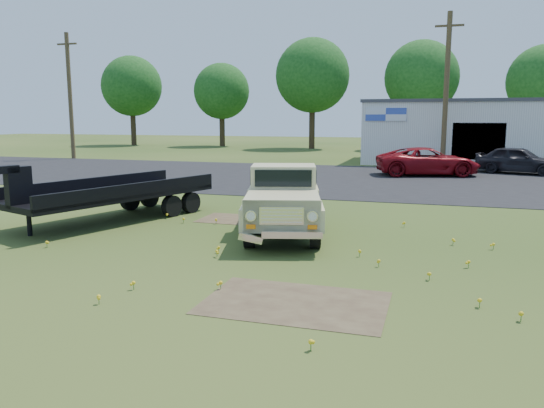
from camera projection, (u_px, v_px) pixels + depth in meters
The scene contains 16 objects.
ground at pixel (265, 252), 12.02m from camera, with size 140.00×140.00×0.00m, color #274014.
asphalt_lot at pixel (358, 179), 26.16m from camera, with size 90.00×14.00×0.02m, color black.
dirt_patch_a at pixel (295, 303), 8.76m from camera, with size 3.00×2.00×0.01m, color #473625.
dirt_patch_b at pixel (237, 219), 15.91m from camera, with size 2.20×1.60×0.01m, color #473625.
commercial_building at pixel (474, 131), 35.38m from camera, with size 14.20×8.20×4.15m.
utility_pole_west at pixel (70, 95), 38.43m from camera, with size 1.60×0.30×9.00m.
utility_pole_mid at pixel (446, 90), 30.85m from camera, with size 1.60×0.30×9.00m.
treeline_a at pixel (132, 86), 56.87m from camera, with size 6.40×6.40×9.52m.
treeline_b at pixel (222, 91), 55.00m from camera, with size 5.76×5.76×8.57m.
treeline_c at pixel (313, 76), 50.47m from camera, with size 7.04×7.04×10.47m.
treeline_d at pixel (421, 78), 48.54m from camera, with size 6.72×6.72×10.00m.
treeline_e at pixel (544, 81), 44.31m from camera, with size 6.08×6.08×9.04m.
vintage_pickup_truck at pixel (284, 199), 13.84m from camera, with size 1.95×5.02×1.82m, color #BEB97F, non-canonical shape.
flatbed_trailer at pixel (111, 189), 15.63m from camera, with size 2.28×6.84×1.87m, color black, non-canonical shape.
red_pickup at pixel (428, 162), 27.71m from camera, with size 2.41×5.23×1.45m, color maroon.
dark_sedan at pixel (518, 160), 28.56m from camera, with size 1.74×4.32×1.47m, color black.
Camera 1 is at (3.61, -11.11, 3.04)m, focal length 35.00 mm.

